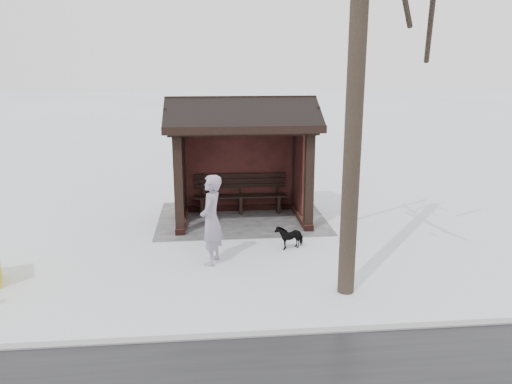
# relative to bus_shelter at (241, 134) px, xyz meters

# --- Properties ---
(ground) EXTENTS (120.00, 120.00, 0.00)m
(ground) POSITION_rel_bus_shelter_xyz_m (0.00, 0.16, -2.17)
(ground) COLOR white
(ground) RESTS_ON ground
(kerb) EXTENTS (120.00, 0.15, 0.06)m
(kerb) POSITION_rel_bus_shelter_xyz_m (0.00, 5.66, -2.16)
(kerb) COLOR gray
(kerb) RESTS_ON ground
(trampled_patch) EXTENTS (4.20, 3.20, 0.02)m
(trampled_patch) POSITION_rel_bus_shelter_xyz_m (0.00, -0.04, -2.16)
(trampled_patch) COLOR gray
(trampled_patch) RESTS_ON ground
(bus_shelter) EXTENTS (3.60, 2.40, 3.09)m
(bus_shelter) POSITION_rel_bus_shelter_xyz_m (0.00, 0.00, 0.00)
(bus_shelter) COLOR black
(bus_shelter) RESTS_ON ground
(pedestrian) EXTENTS (0.60, 0.75, 1.79)m
(pedestrian) POSITION_rel_bus_shelter_xyz_m (0.79, 2.85, -1.27)
(pedestrian) COLOR gray
(pedestrian) RESTS_ON ground
(dog) EXTENTS (0.66, 0.49, 0.51)m
(dog) POSITION_rel_bus_shelter_xyz_m (-0.87, 2.16, -1.91)
(dog) COLOR black
(dog) RESTS_ON ground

